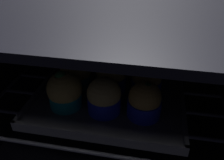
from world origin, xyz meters
TOP-DOWN VIEW (x-y plane):
  - oven_cavity at (0.00, 26.25)cm, footprint 59.00×47.00cm
  - oven_rack at (0.00, 22.00)cm, footprint 54.80×42.00cm
  - baking_tray at (0.00, 22.29)cm, footprint 34.49×34.49cm
  - muffin_row0_col0 at (-8.73, 13.63)cm, footprint 7.62×7.62cm
  - muffin_row0_col1 at (-0.09, 13.47)cm, footprint 7.19×7.19cm
  - muffin_row0_col2 at (8.47, 13.72)cm, footprint 7.12×7.12cm
  - muffin_row1_col0 at (-8.91, 22.25)cm, footprint 7.78×7.78cm
  - muffin_row1_col1 at (-0.20, 21.89)cm, footprint 7.38×7.38cm
  - muffin_row1_col2 at (8.35, 21.97)cm, footprint 7.15×7.15cm
  - muffin_row2_col0 at (-9.00, 31.20)cm, footprint 7.83×7.83cm
  - muffin_row2_col1 at (-0.01, 30.87)cm, footprint 7.36×7.36cm
  - muffin_row2_col2 at (8.94, 30.93)cm, footprint 7.66×7.66cm

SIDE VIEW (x-z plane):
  - oven_rack at x=0.00cm, z-range 13.20..14.00cm
  - baking_tray at x=0.00cm, z-range 13.58..15.78cm
  - oven_cavity at x=0.00cm, z-range -1.50..35.50cm
  - muffin_row0_col2 at x=8.47cm, z-range 14.76..22.83cm
  - muffin_row2_col1 at x=-0.01cm, z-range 14.67..23.01cm
  - muffin_row0_col1 at x=-0.09cm, z-range 14.84..22.94cm
  - muffin_row2_col2 at x=8.94cm, z-range 14.78..23.07cm
  - muffin_row0_col0 at x=-8.73cm, z-range 14.56..23.36cm
  - muffin_row2_col0 at x=-9.00cm, z-range 14.78..23.24cm
  - muffin_row1_col0 at x=-8.91cm, z-range 14.68..23.43cm
  - muffin_row1_col2 at x=8.35cm, z-range 14.86..23.31cm
  - muffin_row1_col1 at x=-0.20cm, z-range 14.88..23.74cm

